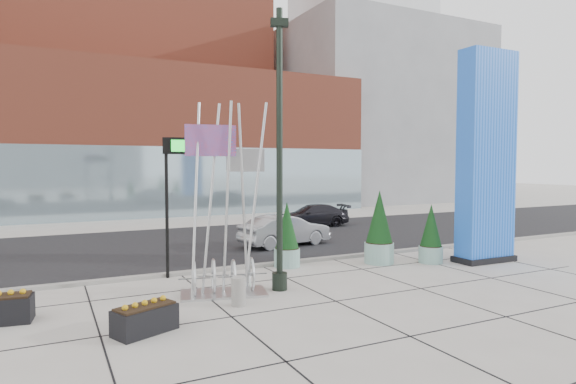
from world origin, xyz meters
name	(u,v)px	position (x,y,z in m)	size (l,w,h in m)	color
ground	(287,297)	(0.00, 0.00, 0.00)	(160.00, 160.00, 0.00)	#9E9991
street_asphalt	(192,244)	(0.00, 10.00, 0.01)	(80.00, 12.00, 0.02)	black
curb_edge	(237,268)	(0.00, 4.00, 0.06)	(80.00, 0.30, 0.12)	gray
tower_podium	(145,142)	(1.00, 27.00, 5.50)	(34.00, 10.00, 11.00)	#A64630
tower_glass_front	(159,182)	(1.00, 22.20, 2.50)	(34.00, 0.60, 5.00)	#8CA5B2
building_grey_parking	(368,117)	(26.00, 32.00, 9.00)	(20.00, 18.00, 18.00)	slate
building_pale_office	(360,4)	(36.00, 48.00, 27.50)	(16.00, 16.00, 55.00)	#B2B7BC
blue_pylon	(486,161)	(9.00, 1.06, 3.86)	(2.42, 1.11, 8.00)	blue
lamp_post	(280,177)	(0.16, 0.79, 3.36)	(0.56, 0.45, 8.22)	black
public_art_sculpture	(224,244)	(-1.48, 1.04, 1.44)	(2.64, 1.76, 5.49)	silver
concrete_bollard	(239,291)	(-1.50, -0.17, 0.37)	(0.38, 0.38, 0.75)	gray
overhead_street_sign	(190,158)	(-1.70, 3.80, 3.95)	(2.15, 0.67, 4.60)	black
round_planter_east	(431,235)	(7.00, 1.80, 1.06)	(0.90, 0.90, 2.24)	#84B2A9
round_planter_mid	(379,229)	(5.20, 2.62, 1.31)	(1.11, 1.11, 2.77)	#84B2A9
round_planter_west	(287,236)	(1.80, 3.60, 1.12)	(0.95, 0.95, 2.38)	#84B2A9
box_planter_south	(145,318)	(-4.09, -1.20, 0.34)	(1.51, 1.16, 0.74)	black
car_silver_mid	(285,231)	(3.71, 7.64, 0.71)	(1.50, 4.30, 1.42)	#93959A
car_dark_east	(312,216)	(8.24, 13.19, 0.65)	(1.83, 4.50, 1.31)	black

